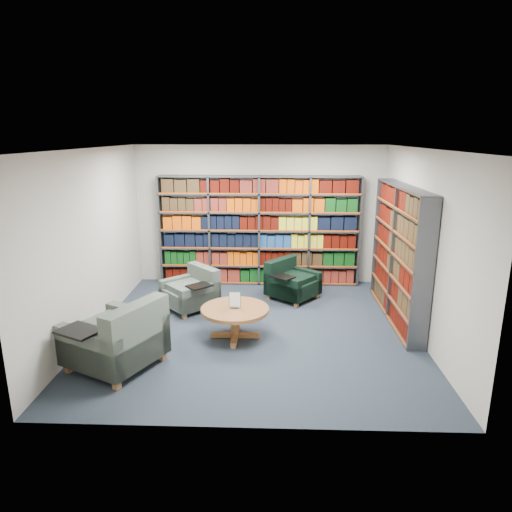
{
  "coord_description": "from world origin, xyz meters",
  "views": [
    {
      "loc": [
        0.27,
        -6.67,
        3.01
      ],
      "look_at": [
        0.0,
        0.6,
        1.05
      ],
      "focal_mm": 32.0,
      "sensor_mm": 36.0,
      "label": 1
    }
  ],
  "objects_px": {
    "chair_green_right": "(290,283)",
    "chair_teal_front": "(120,341)",
    "chair_teal_left": "(193,292)",
    "coffee_table": "(235,314)"
  },
  "relations": [
    {
      "from": "chair_green_right",
      "to": "coffee_table",
      "type": "xyz_separation_m",
      "value": [
        -0.89,
        -1.81,
        0.1
      ]
    },
    {
      "from": "chair_green_right",
      "to": "coffee_table",
      "type": "distance_m",
      "value": 2.02
    },
    {
      "from": "coffee_table",
      "to": "chair_green_right",
      "type": "bearing_deg",
      "value": 63.87
    },
    {
      "from": "chair_teal_left",
      "to": "chair_green_right",
      "type": "height_order",
      "value": "chair_teal_left"
    },
    {
      "from": "coffee_table",
      "to": "chair_teal_front",
      "type": "bearing_deg",
      "value": -145.85
    },
    {
      "from": "chair_teal_left",
      "to": "chair_teal_front",
      "type": "bearing_deg",
      "value": -104.97
    },
    {
      "from": "chair_teal_left",
      "to": "coffee_table",
      "type": "height_order",
      "value": "coffee_table"
    },
    {
      "from": "chair_teal_front",
      "to": "chair_green_right",
      "type": "bearing_deg",
      "value": 50.18
    },
    {
      "from": "chair_green_right",
      "to": "coffee_table",
      "type": "height_order",
      "value": "coffee_table"
    },
    {
      "from": "chair_green_right",
      "to": "chair_teal_front",
      "type": "bearing_deg",
      "value": -129.82
    }
  ]
}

